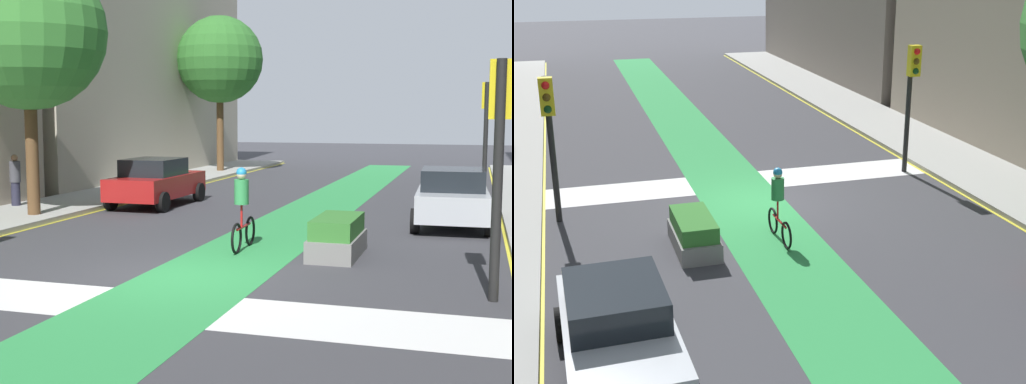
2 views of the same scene
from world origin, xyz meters
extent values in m
plane|color=#38383D|center=(0.00, 0.00, 0.00)|extent=(120.00, 120.00, 0.00)
cube|color=#2D8C47|center=(0.44, 0.00, 0.00)|extent=(2.40, 60.00, 0.01)
cube|color=silver|center=(0.00, -2.00, 0.00)|extent=(12.00, 1.80, 0.01)
cube|color=#9E9E99|center=(-7.50, 0.00, 0.07)|extent=(3.00, 60.00, 0.15)
cube|color=yellow|center=(-6.00, 0.00, 0.01)|extent=(0.16, 60.00, 0.01)
cube|color=yellow|center=(6.00, 0.00, 0.01)|extent=(0.16, 60.00, 0.01)
cylinder|color=black|center=(5.55, -0.07, 1.94)|extent=(0.16, 0.16, 3.89)
cube|color=gold|center=(5.55, 0.13, 3.41)|extent=(0.35, 0.28, 0.95)
sphere|color=red|center=(5.55, 0.27, 3.71)|extent=(0.20, 0.20, 0.20)
sphere|color=#4C380C|center=(5.55, 0.27, 3.41)|extent=(0.20, 0.20, 0.20)
sphere|color=#0C3814|center=(5.55, 0.27, 3.11)|extent=(0.20, 0.20, 0.20)
cylinder|color=black|center=(-5.37, -1.50, 2.06)|extent=(0.16, 0.16, 4.12)
cube|color=gold|center=(-5.37, -1.30, 3.64)|extent=(0.35, 0.28, 0.95)
sphere|color=red|center=(-5.37, -1.16, 3.94)|extent=(0.20, 0.20, 0.20)
sphere|color=#4C380C|center=(-5.37, -1.16, 3.64)|extent=(0.20, 0.20, 0.20)
sphere|color=#0C3814|center=(-5.37, -1.16, 3.34)|extent=(0.20, 0.20, 0.20)
cube|color=#B2B7BF|center=(4.65, 7.71, 0.67)|extent=(1.93, 4.25, 0.70)
cube|color=black|center=(4.65, 7.51, 1.29)|extent=(1.66, 2.05, 0.55)
cylinder|color=black|center=(3.79, 6.22, 0.32)|extent=(0.24, 0.65, 0.64)
cylinder|color=black|center=(5.59, 6.27, 0.32)|extent=(0.24, 0.65, 0.64)
torus|color=black|center=(0.29, 3.43, 0.34)|extent=(0.08, 0.68, 0.68)
torus|color=black|center=(0.32, 2.38, 0.34)|extent=(0.08, 0.68, 0.68)
cylinder|color=red|center=(0.30, 2.90, 0.52)|extent=(0.08, 0.95, 0.06)
cylinder|color=red|center=(0.31, 2.75, 0.79)|extent=(0.05, 0.05, 0.50)
cylinder|color=#338C4C|center=(0.31, 2.75, 1.31)|extent=(0.32, 0.32, 0.55)
sphere|color=beige|center=(0.31, 2.75, 1.70)|extent=(0.22, 0.22, 0.22)
sphere|color=#268CCC|center=(0.31, 2.75, 1.74)|extent=(0.23, 0.23, 0.23)
cube|color=slate|center=(2.44, 2.81, 0.23)|extent=(0.97, 2.12, 0.45)
cube|color=#33722D|center=(2.44, 2.81, 0.65)|extent=(0.87, 1.91, 0.40)
camera|label=1|loc=(5.20, -11.94, 3.03)|focal=49.72mm
camera|label=2|loc=(5.20, 18.41, 6.83)|focal=49.42mm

